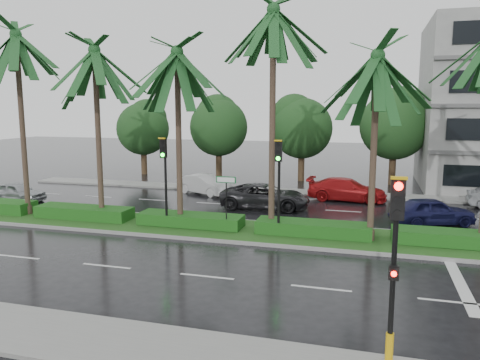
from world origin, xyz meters
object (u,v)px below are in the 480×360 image
(car_red, at_px, (347,189))
(signal_near, at_px, (394,264))
(street_sign, at_px, (226,190))
(car_silver, at_px, (18,192))
(car_darkgrey, at_px, (265,196))
(car_blue, at_px, (432,211))
(car_white, at_px, (204,184))
(signal_median_left, at_px, (165,169))

(car_red, bearing_deg, signal_near, -170.47)
(street_sign, height_order, car_silver, street_sign)
(car_darkgrey, distance_m, car_blue, 9.12)
(car_red, height_order, car_blue, car_red)
(street_sign, relative_size, car_white, 0.64)
(signal_near, height_order, street_sign, signal_near)
(signal_near, distance_m, car_silver, 25.88)
(car_silver, bearing_deg, car_blue, -86.78)
(car_white, xyz_separation_m, car_darkgrey, (5.00, -3.31, 0.05))
(street_sign, xyz_separation_m, car_white, (-4.50, 9.33, -1.45))
(car_darkgrey, bearing_deg, car_blue, -102.27)
(car_blue, bearing_deg, car_white, 51.57)
(car_white, bearing_deg, car_darkgrey, -100.16)
(signal_median_left, bearing_deg, car_red, 51.00)
(signal_median_left, xyz_separation_m, car_darkgrey, (3.50, 6.20, -2.27))
(car_darkgrey, bearing_deg, signal_near, -160.77)
(street_sign, bearing_deg, car_white, 115.75)
(signal_near, xyz_separation_m, car_silver, (-21.95, 13.58, -1.89))
(car_red, bearing_deg, street_sign, 156.42)
(signal_near, bearing_deg, car_red, 95.84)
(street_sign, xyz_separation_m, car_darkgrey, (0.50, 6.01, -1.40))
(car_silver, relative_size, car_red, 0.73)
(street_sign, relative_size, car_silver, 0.72)
(car_silver, relative_size, car_white, 0.88)
(signal_median_left, distance_m, car_red, 12.92)
(car_white, relative_size, car_red, 0.83)
(car_blue, bearing_deg, signal_near, 150.59)
(street_sign, distance_m, car_blue, 10.63)
(car_darkgrey, xyz_separation_m, car_red, (4.50, 3.68, -0.01))
(signal_median_left, relative_size, car_white, 1.07)
(signal_median_left, bearing_deg, street_sign, 3.47)
(car_white, height_order, car_red, car_red)
(signal_near, bearing_deg, signal_median_left, 135.91)
(car_blue, bearing_deg, street_sign, 96.01)
(signal_median_left, height_order, street_sign, signal_median_left)
(signal_near, relative_size, car_red, 0.88)
(car_silver, distance_m, car_darkgrey, 15.63)
(car_darkgrey, xyz_separation_m, car_blue, (9.00, -1.46, -0.02))
(street_sign, height_order, car_white, street_sign)
(car_blue, bearing_deg, car_red, 21.58)
(signal_median_left, distance_m, street_sign, 3.13)
(car_red, xyz_separation_m, car_blue, (4.50, -5.15, -0.02))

